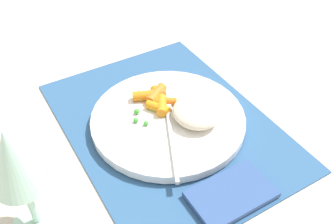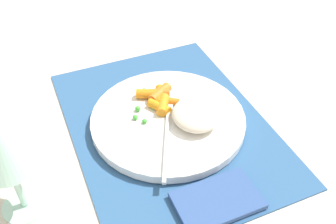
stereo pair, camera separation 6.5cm
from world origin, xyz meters
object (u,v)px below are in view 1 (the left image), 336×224
object	(u,v)px
rice_mound	(196,112)
fork	(169,124)
napkin	(231,194)
plate	(168,120)
carrot_portion	(156,99)
wine_glass	(14,162)

from	to	relation	value
rice_mound	fork	bearing A→B (deg)	78.60
rice_mound	napkin	distance (m)	0.15
plate	fork	size ratio (longest dim) A/B	1.41
carrot_portion	napkin	bearing A→B (deg)	179.80
plate	wine_glass	size ratio (longest dim) A/B	1.52
rice_mound	carrot_portion	world-z (taller)	rice_mound
rice_mound	fork	xyz separation A→B (m)	(0.01, 0.05, -0.01)
fork	carrot_portion	bearing A→B (deg)	-8.93
wine_glass	napkin	world-z (taller)	wine_glass
napkin	rice_mound	bearing A→B (deg)	-14.15
fork	wine_glass	size ratio (longest dim) A/B	1.08
wine_glass	rice_mound	bearing A→B (deg)	-81.73
wine_glass	napkin	size ratio (longest dim) A/B	1.44
plate	fork	distance (m)	0.03
fork	napkin	size ratio (longest dim) A/B	1.56
carrot_portion	fork	xyz separation A→B (m)	(-0.06, 0.01, -0.01)
wine_glass	carrot_portion	bearing A→B (deg)	-65.39
carrot_portion	napkin	distance (m)	0.22
rice_mound	plate	bearing A→B (deg)	50.74
plate	napkin	world-z (taller)	plate
plate	napkin	distance (m)	0.18
carrot_portion	wine_glass	bearing A→B (deg)	114.61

